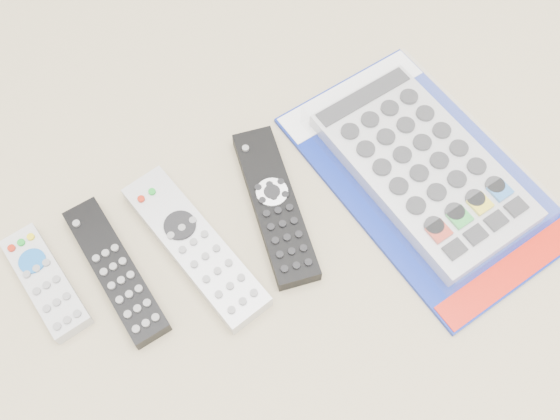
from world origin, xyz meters
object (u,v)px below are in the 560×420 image
remote_silver_dvd (195,246)px  jumbo_remote_packaged (423,166)px  remote_small_grey (46,282)px  remote_large_black (275,205)px  remote_slim_black (116,271)px

remote_silver_dvd → jumbo_remote_packaged: jumbo_remote_packaged is taller
remote_small_grey → jumbo_remote_packaged: (0.47, -0.08, 0.01)m
remote_small_grey → remote_silver_dvd: remote_silver_dvd is taller
remote_large_black → jumbo_remote_packaged: (0.19, -0.04, 0.01)m
remote_large_black → remote_slim_black: bearing=-171.5°
remote_large_black → jumbo_remote_packaged: bearing=-1.3°
remote_small_grey → remote_large_black: size_ratio=0.68×
remote_small_grey → remote_large_black: 0.28m
remote_large_black → jumbo_remote_packaged: jumbo_remote_packaged is taller
remote_large_black → remote_small_grey: bearing=-175.7°
remote_large_black → jumbo_remote_packaged: size_ratio=0.58×
remote_slim_black → remote_silver_dvd: (0.09, -0.02, 0.00)m
remote_slim_black → jumbo_remote_packaged: bearing=-13.1°
remote_large_black → jumbo_remote_packaged: 0.19m
remote_small_grey → jumbo_remote_packaged: size_ratio=0.40×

